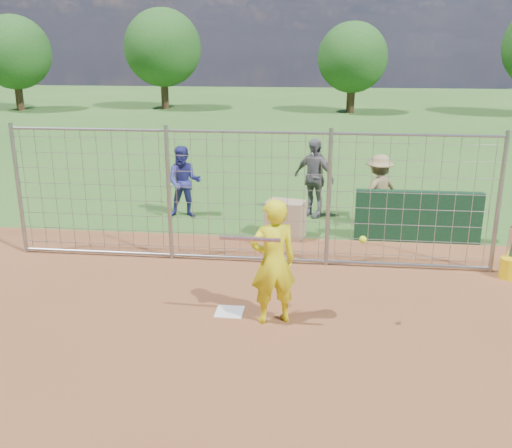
# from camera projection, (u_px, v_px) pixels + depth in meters

# --- Properties ---
(ground) EXTENTS (100.00, 100.00, 0.00)m
(ground) POSITION_uv_depth(u_px,v_px,m) (232.00, 307.00, 9.10)
(ground) COLOR #2D591E
(ground) RESTS_ON ground
(infield_dirt) EXTENTS (18.00, 18.00, 0.00)m
(infield_dirt) POSITION_uv_depth(u_px,v_px,m) (189.00, 425.00, 6.25)
(infield_dirt) COLOR brown
(infield_dirt) RESTS_ON ground
(home_plate) EXTENTS (0.43, 0.43, 0.02)m
(home_plate) POSITION_uv_depth(u_px,v_px,m) (230.00, 312.00, 8.90)
(home_plate) COLOR silver
(home_plate) RESTS_ON ground
(dugout_wall) EXTENTS (2.60, 0.20, 1.10)m
(dugout_wall) POSITION_uv_depth(u_px,v_px,m) (418.00, 217.00, 11.97)
(dugout_wall) COLOR #11381E
(dugout_wall) RESTS_ON ground
(batter) EXTENTS (0.82, 0.68, 1.91)m
(batter) POSITION_uv_depth(u_px,v_px,m) (273.00, 262.00, 8.35)
(batter) COLOR yellow
(batter) RESTS_ON ground
(bystander_a) EXTENTS (0.90, 0.73, 1.73)m
(bystander_a) POSITION_uv_depth(u_px,v_px,m) (184.00, 182.00, 13.63)
(bystander_a) COLOR navy
(bystander_a) RESTS_ON ground
(bystander_b) EXTENTS (1.18, 1.01, 1.90)m
(bystander_b) POSITION_uv_depth(u_px,v_px,m) (314.00, 178.00, 13.69)
(bystander_b) COLOR slate
(bystander_b) RESTS_ON ground
(bystander_c) EXTENTS (1.25, 1.12, 1.68)m
(bystander_c) POSITION_uv_depth(u_px,v_px,m) (378.00, 192.00, 12.83)
(bystander_c) COLOR #968052
(bystander_c) RESTS_ON ground
(equipment_bin) EXTENTS (0.90, 0.71, 0.80)m
(equipment_bin) POSITION_uv_depth(u_px,v_px,m) (285.00, 219.00, 12.32)
(equipment_bin) COLOR tan
(equipment_bin) RESTS_ON ground
(equipment_in_play) EXTENTS (2.05, 0.27, 0.10)m
(equipment_in_play) POSITION_uv_depth(u_px,v_px,m) (277.00, 239.00, 7.94)
(equipment_in_play) COLOR silver
(equipment_in_play) RESTS_ON ground
(bucket_with_bats) EXTENTS (0.34, 0.35, 0.97)m
(bucket_with_bats) POSITION_uv_depth(u_px,v_px,m) (510.00, 265.00, 10.16)
(bucket_with_bats) COLOR yellow
(bucket_with_bats) RESTS_ON ground
(backstop_fence) EXTENTS (9.08, 0.08, 2.60)m
(backstop_fence) POSITION_uv_depth(u_px,v_px,m) (247.00, 199.00, 10.62)
(backstop_fence) COLOR gray
(backstop_fence) RESTS_ON ground
(tree_line) EXTENTS (44.66, 6.72, 6.48)m
(tree_line) POSITION_uv_depth(u_px,v_px,m) (355.00, 50.00, 34.30)
(tree_line) COLOR #3F2B19
(tree_line) RESTS_ON ground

